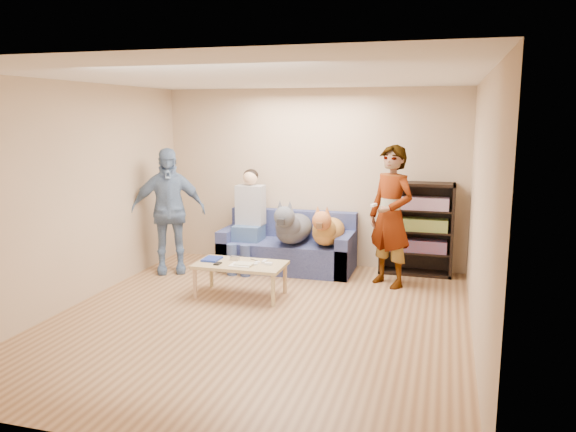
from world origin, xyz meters
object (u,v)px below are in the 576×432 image
(person_standing_right, at_px, (391,216))
(sofa, at_px, (288,250))
(dog_gray, at_px, (292,227))
(bookshelf, at_px, (417,227))
(person_seated, at_px, (248,216))
(camera_silver, at_px, (235,258))
(notebook_blue, at_px, (212,259))
(dog_tan, at_px, (327,230))
(coffee_table, at_px, (240,267))
(person_standing_left, at_px, (168,211))

(person_standing_right, relative_size, sofa, 0.97)
(dog_gray, relative_size, bookshelf, 0.98)
(person_seated, bearing_deg, camera_silver, -78.86)
(notebook_blue, relative_size, camera_silver, 2.36)
(person_standing_right, relative_size, dog_tan, 1.57)
(dog_gray, height_order, coffee_table, dog_gray)
(person_seated, bearing_deg, sofa, 12.61)
(notebook_blue, bearing_deg, dog_tan, 43.22)
(dog_gray, bearing_deg, camera_silver, -113.42)
(person_standing_left, bearing_deg, notebook_blue, -63.92)
(sofa, xyz_separation_m, bookshelf, (1.80, 0.23, 0.40))
(dog_tan, bearing_deg, person_standing_right, -15.24)
(person_standing_left, xyz_separation_m, camera_silver, (1.24, -0.63, -0.44))
(camera_silver, xyz_separation_m, sofa, (0.34, 1.26, -0.16))
(notebook_blue, relative_size, sofa, 0.14)
(sofa, height_order, coffee_table, sofa)
(notebook_blue, xyz_separation_m, sofa, (0.62, 1.33, -0.15))
(person_standing_right, distance_m, bookshelf, 0.75)
(person_standing_left, height_order, bookshelf, person_standing_left)
(person_standing_left, bearing_deg, dog_tan, -16.03)
(dog_tan, bearing_deg, person_seated, 177.94)
(person_seated, xyz_separation_m, dog_tan, (1.18, -0.04, -0.13))
(dog_gray, height_order, dog_tan, dog_gray)
(sofa, xyz_separation_m, coffee_table, (-0.22, -1.38, 0.09))
(person_standing_left, distance_m, person_seated, 1.14)
(dog_tan, bearing_deg, notebook_blue, -136.78)
(person_seated, xyz_separation_m, dog_gray, (0.68, -0.07, -0.11))
(sofa, relative_size, person_seated, 1.29)
(person_seated, xyz_separation_m, bookshelf, (2.37, 0.36, -0.09))
(person_seated, bearing_deg, person_standing_left, -153.86)
(person_standing_left, relative_size, coffee_table, 1.61)
(notebook_blue, height_order, dog_gray, dog_gray)
(coffee_table, bearing_deg, dog_tan, 55.40)
(person_standing_left, bearing_deg, coffee_table, -56.71)
(camera_silver, xyz_separation_m, dog_gray, (0.46, 1.06, 0.22))
(person_seated, bearing_deg, notebook_blue, -92.71)
(person_standing_right, relative_size, person_seated, 1.26)
(notebook_blue, height_order, sofa, sofa)
(dog_tan, distance_m, coffee_table, 1.49)
(person_standing_right, height_order, person_standing_left, person_standing_right)
(notebook_blue, distance_m, dog_gray, 1.37)
(person_standing_left, distance_m, coffee_table, 1.64)
(coffee_table, bearing_deg, notebook_blue, 172.87)
(notebook_blue, xyz_separation_m, person_seated, (0.06, 1.20, 0.34))
(dog_gray, distance_m, dog_tan, 0.50)
(dog_tan, distance_m, bookshelf, 1.26)
(person_standing_left, relative_size, dog_gray, 1.39)
(notebook_blue, bearing_deg, coffee_table, -7.13)
(person_standing_left, height_order, dog_tan, person_standing_left)
(notebook_blue, relative_size, dog_tan, 0.22)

